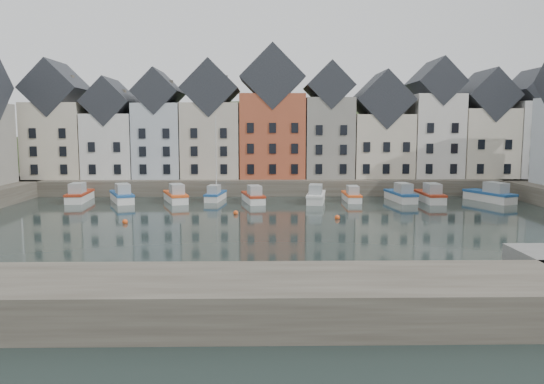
{
  "coord_description": "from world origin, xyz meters",
  "views": [
    {
      "loc": [
        -1.22,
        -45.57,
        8.81
      ],
      "look_at": [
        -0.32,
        6.0,
        2.54
      ],
      "focal_mm": 35.0,
      "sensor_mm": 36.0,
      "label": 1
    }
  ],
  "objects": [
    {
      "name": "ground",
      "position": [
        0.0,
        0.0,
        0.0
      ],
      "size": [
        260.0,
        260.0,
        0.0
      ],
      "primitive_type": "plane",
      "color": "black",
      "rests_on": "ground"
    },
    {
      "name": "far_quay",
      "position": [
        0.0,
        30.0,
        1.0
      ],
      "size": [
        90.0,
        16.0,
        2.0
      ],
      "primitive_type": "cube",
      "color": "#443E34",
      "rests_on": "ground"
    },
    {
      "name": "near_wall",
      "position": [
        -10.0,
        -22.0,
        1.0
      ],
      "size": [
        50.0,
        6.0,
        2.0
      ],
      "primitive_type": "cube",
      "color": "#443E34",
      "rests_on": "ground"
    },
    {
      "name": "hillside",
      "position": [
        0.02,
        56.0,
        -17.96
      ],
      "size": [
        153.6,
        70.4,
        64.0
      ],
      "color": "black",
      "rests_on": "ground"
    },
    {
      "name": "far_terrace",
      "position": [
        3.21,
        28.0,
        8.88
      ],
      "size": [
        72.37,
        8.16,
        17.78
      ],
      "color": "beige",
      "rests_on": "far_quay"
    },
    {
      "name": "mooring_buoys",
      "position": [
        -4.0,
        5.33,
        0.15
      ],
      "size": [
        20.5,
        5.5,
        0.5
      ],
      "color": "#E9521B",
      "rests_on": "ground"
    },
    {
      "name": "boat_a",
      "position": [
        -23.3,
        17.97,
        0.75
      ],
      "size": [
        2.54,
        6.68,
        2.51
      ],
      "rotation": [
        0.0,
        0.0,
        0.08
      ],
      "color": "silver",
      "rests_on": "ground"
    },
    {
      "name": "boat_b",
      "position": [
        -18.0,
        17.26,
        0.74
      ],
      "size": [
        4.39,
        6.73,
        2.48
      ],
      "rotation": [
        0.0,
        0.0,
        0.41
      ],
      "color": "silver",
      "rests_on": "ground"
    },
    {
      "name": "boat_c",
      "position": [
        -11.59,
        17.16,
        0.73
      ],
      "size": [
        3.97,
        6.69,
        2.45
      ],
      "rotation": [
        0.0,
        0.0,
        0.33
      ],
      "color": "silver",
      "rests_on": "ground"
    },
    {
      "name": "boat_d",
      "position": [
        -7.04,
        18.69,
        0.68
      ],
      "size": [
        2.42,
        5.65,
        10.47
      ],
      "rotation": [
        0.0,
        0.0,
        -0.13
      ],
      "color": "silver",
      "rests_on": "ground"
    },
    {
      "name": "boat_e",
      "position": [
        -2.34,
        16.57,
        0.69
      ],
      "size": [
        3.08,
        6.26,
        2.3
      ],
      "rotation": [
        0.0,
        0.0,
        0.21
      ],
      "color": "silver",
      "rests_on": "ground"
    },
    {
      "name": "boat_f",
      "position": [
        5.08,
        16.55,
        0.73
      ],
      "size": [
        2.94,
        6.57,
        2.43
      ],
      "rotation": [
        0.0,
        0.0,
        -0.16
      ],
      "color": "silver",
      "rests_on": "ground"
    },
    {
      "name": "boat_g",
      "position": [
        9.5,
        17.58,
        0.63
      ],
      "size": [
        1.73,
        5.52,
        2.12
      ],
      "rotation": [
        0.0,
        0.0,
        -0.0
      ],
      "color": "silver",
      "rests_on": "ground"
    },
    {
      "name": "boat_h",
      "position": [
        15.44,
        17.41,
        0.74
      ],
      "size": [
        2.7,
        6.66,
        2.49
      ],
      "rotation": [
        0.0,
        0.0,
        0.11
      ],
      "color": "silver",
      "rests_on": "ground"
    },
    {
      "name": "boat_i",
      "position": [
        18.75,
        16.77,
        0.75
      ],
      "size": [
        2.13,
        6.62,
        2.53
      ],
      "rotation": [
        0.0,
        0.0,
        0.01
      ],
      "color": "silver",
      "rests_on": "ground"
    },
    {
      "name": "boat_j",
      "position": [
        26.05,
        16.82,
        0.78
      ],
      "size": [
        4.42,
        7.16,
        2.63
      ],
      "rotation": [
        0.0,
        0.0,
        0.36
      ],
      "color": "silver",
      "rests_on": "ground"
    }
  ]
}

